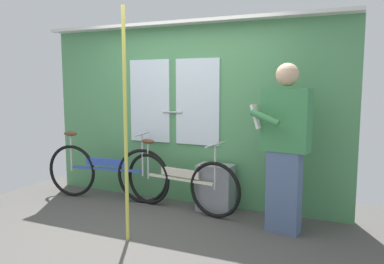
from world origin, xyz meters
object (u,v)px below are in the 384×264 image
bicycle_near_door (106,172)px  bicycle_leaning_behind (179,182)px  trash_bin_by_wall (215,188)px  handrail_pole (126,127)px  passenger_reading_newspaper (285,144)px

bicycle_near_door → bicycle_leaning_behind: bearing=-7.1°
bicycle_near_door → bicycle_leaning_behind: bicycle_near_door is taller
bicycle_near_door → bicycle_leaning_behind: (1.11, 0.00, -0.03)m
bicycle_near_door → trash_bin_by_wall: bicycle_near_door is taller
bicycle_leaning_behind → handrail_pole: size_ratio=0.72×
bicycle_near_door → handrail_pole: (1.04, -1.04, 0.76)m
bicycle_near_door → handrail_pole: handrail_pole is taller
passenger_reading_newspaper → bicycle_leaning_behind: bearing=1.6°
passenger_reading_newspaper → trash_bin_by_wall: (-0.89, 0.35, -0.65)m
bicycle_leaning_behind → passenger_reading_newspaper: (1.31, -0.17, 0.58)m
passenger_reading_newspaper → bicycle_near_door: bearing=5.1°
bicycle_near_door → passenger_reading_newspaper: bearing=-11.3°
passenger_reading_newspaper → trash_bin_by_wall: size_ratio=3.06×
passenger_reading_newspaper → trash_bin_by_wall: passenger_reading_newspaper is taller
bicycle_leaning_behind → handrail_pole: 1.31m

